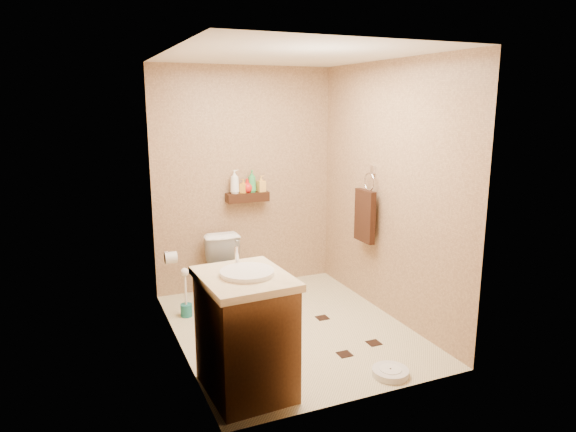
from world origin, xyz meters
name	(u,v)px	position (x,y,z in m)	size (l,w,h in m)	color
ground	(290,328)	(0.00, 0.00, 0.00)	(2.50, 2.50, 0.00)	beige
wall_back	(245,180)	(0.00, 1.25, 1.20)	(2.00, 0.04, 2.40)	tan
wall_front	(367,232)	(0.00, -1.25, 1.20)	(2.00, 0.04, 2.40)	tan
wall_left	(175,208)	(-1.00, 0.00, 1.20)	(0.04, 2.50, 2.40)	tan
wall_right	(388,191)	(1.00, 0.00, 1.20)	(0.04, 2.50, 2.40)	tan
ceiling	(291,55)	(0.00, 0.00, 2.40)	(2.00, 2.50, 0.02)	silver
wall_shelf	(248,197)	(0.00, 1.17, 1.02)	(0.46, 0.14, 0.10)	#331A0D
floor_accents	(297,329)	(0.04, -0.06, 0.00)	(1.25, 1.31, 0.01)	black
toilet	(229,271)	(-0.33, 0.83, 0.33)	(0.37, 0.65, 0.66)	white
vanity	(245,332)	(-0.70, -0.82, 0.45)	(0.62, 0.74, 1.00)	brown
bathroom_scale	(390,372)	(0.36, -1.07, 0.03)	(0.36, 0.36, 0.06)	silver
toilet_brush	(186,299)	(-0.82, 0.63, 0.17)	(0.11, 0.11, 0.49)	#1B6C6C
towel_ring	(365,213)	(0.91, 0.25, 0.95)	(0.12, 0.30, 0.76)	silver
toilet_paper	(171,258)	(-0.94, 0.65, 0.60)	(0.12, 0.11, 0.12)	silver
bottle_a	(235,182)	(-0.14, 1.17, 1.20)	(0.10, 0.10, 0.25)	white
bottle_b	(244,186)	(-0.04, 1.17, 1.15)	(0.07, 0.07, 0.15)	gold
bottle_c	(247,186)	(0.00, 1.17, 1.15)	(0.12, 0.12, 0.15)	red
bottle_d	(252,181)	(0.05, 1.17, 1.19)	(0.09, 0.09, 0.24)	green
bottle_e	(261,184)	(0.16, 1.17, 1.16)	(0.08, 0.08, 0.18)	#F7B852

